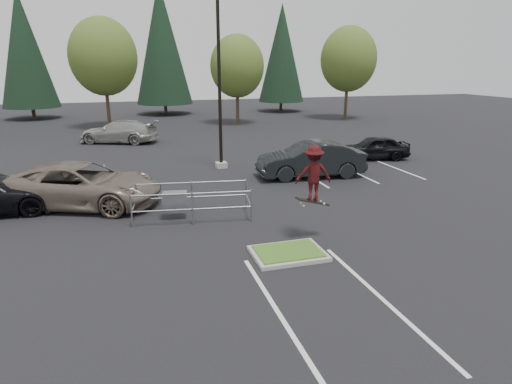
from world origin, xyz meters
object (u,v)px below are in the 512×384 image
object	(u,v)px
conif_a	(24,49)
cart_corral	(179,199)
decid_b	(103,59)
conif_b	(162,44)
decid_c	(237,68)
car_far_silver	(120,132)
skateboarder	(314,174)
conif_c	(282,54)
decid_d	(348,61)
car_l_tan	(79,185)
light_pole	(219,85)
car_r_black	(374,148)
car_r_charc	(311,160)

from	to	relation	value
conif_a	cart_corral	world-z (taller)	conif_a
decid_b	conif_b	xyz separation A→B (m)	(6.01, 9.97, 1.81)
decid_c	car_far_silver	size ratio (longest dim) A/B	1.47
conif_b	car_far_silver	bearing A→B (deg)	-105.12
conif_b	skateboarder	world-z (taller)	conif_b
conif_b	skateboarder	xyz separation A→B (m)	(1.20, -39.50, -5.59)
conif_c	car_far_silver	world-z (taller)	conif_c
decid_d	conif_b	size ratio (longest dim) A/B	0.65
conif_b	conif_c	xyz separation A→B (m)	(14.00, -1.00, -1.00)
conif_b	car_l_tan	world-z (taller)	conif_b
car_l_tan	skateboarder	bearing A→B (deg)	-106.16
conif_c	car_l_tan	xyz separation A→B (m)	(-20.50, -32.50, -5.96)
decid_b	cart_corral	xyz separation A→B (m)	(3.23, -26.26, -5.27)
light_pole	car_r_black	xyz separation A→B (m)	(9.50, -0.50, -3.84)
cart_corral	conif_b	bearing A→B (deg)	93.86
decid_b	car_r_charc	size ratio (longest dim) A/B	1.75
decid_c	car_l_tan	xyz separation A→B (m)	(-12.49, -22.83, -4.36)
decid_b	conif_a	size ratio (longest dim) A/B	0.74
decid_b	decid_c	xyz separation A→B (m)	(12.00, -0.70, -0.79)
decid_c	car_r_charc	distance (m)	21.67
cart_corral	car_r_charc	size ratio (longest dim) A/B	0.82
conif_b	skateboarder	distance (m)	39.91
decid_b	car_r_black	bearing A→B (deg)	-49.93
car_r_charc	decid_c	bearing A→B (deg)	-179.32
decid_d	conif_c	xyz separation A→B (m)	(-3.99, 9.17, 0.94)
conif_b	decid_d	bearing A→B (deg)	-29.47
conif_b	cart_corral	xyz separation A→B (m)	(-2.78, -36.22, -7.07)
conif_c	skateboarder	world-z (taller)	conif_c
conif_b	conif_c	size ratio (longest dim) A/B	1.16
decid_d	car_r_charc	bearing A→B (deg)	-121.89
conif_a	skateboarder	bearing A→B (deg)	-68.71
decid_b	skateboarder	world-z (taller)	decid_b
conif_b	car_l_tan	xyz separation A→B (m)	(-6.50, -33.50, -6.96)
skateboarder	car_l_tan	size ratio (longest dim) A/B	0.32
decid_d	car_l_tan	world-z (taller)	decid_d
decid_c	skateboarder	world-z (taller)	decid_c
decid_b	cart_corral	world-z (taller)	decid_b
decid_b	car_far_silver	distance (m)	10.05
conif_c	skateboarder	size ratio (longest dim) A/B	6.13
decid_b	car_l_tan	xyz separation A→B (m)	(-0.49, -23.53, -5.15)
car_r_black	car_far_silver	xyz separation A→B (m)	(-15.00, 10.50, 0.11)
conif_b	car_r_black	bearing A→B (deg)	-70.97
cart_corral	decid_c	bearing A→B (deg)	79.30
decid_b	car_r_black	size ratio (longest dim) A/B	2.29
conif_a	decid_b	bearing A→B (deg)	-49.83
decid_b	skateboarder	bearing A→B (deg)	-76.28
decid_c	decid_d	distance (m)	12.03
light_pole	car_far_silver	xyz separation A→B (m)	(-5.50, 10.00, -3.73)
car_l_tan	cart_corral	bearing A→B (deg)	-104.46
cart_corral	car_far_silver	bearing A→B (deg)	105.38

